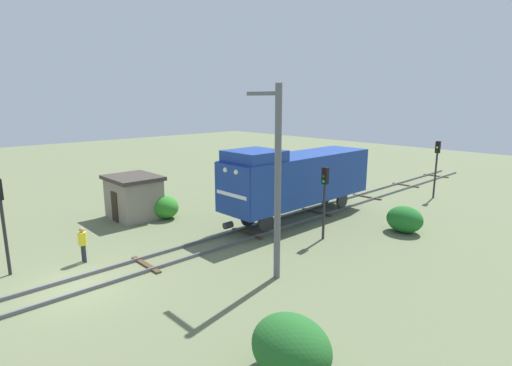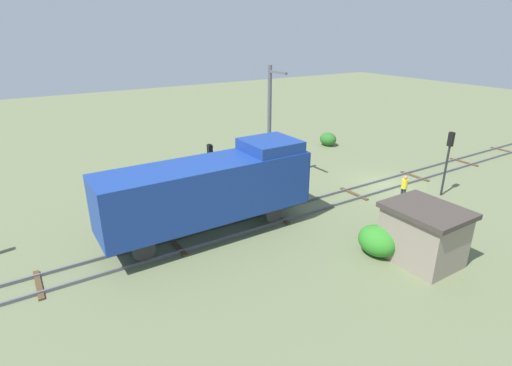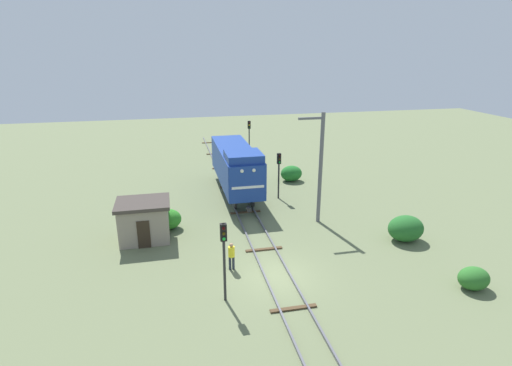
# 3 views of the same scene
# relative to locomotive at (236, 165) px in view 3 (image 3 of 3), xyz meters

# --- Properties ---
(ground_plane) EXTENTS (113.63, 113.63, 0.00)m
(ground_plane) POSITION_rel_locomotive_xyz_m (0.00, -13.69, -2.77)
(ground_plane) COLOR #66704C
(railway_track) EXTENTS (2.40, 75.75, 0.16)m
(railway_track) POSITION_rel_locomotive_xyz_m (0.00, -13.69, -2.70)
(railway_track) COLOR #595960
(railway_track) RESTS_ON ground
(locomotive) EXTENTS (2.90, 11.60, 4.60)m
(locomotive) POSITION_rel_locomotive_xyz_m (0.00, 0.00, 0.00)
(locomotive) COLOR navy
(locomotive) RESTS_ON railway_track
(traffic_signal_near) EXTENTS (0.32, 0.34, 4.30)m
(traffic_signal_near) POSITION_rel_locomotive_xyz_m (-3.20, -15.36, 0.21)
(traffic_signal_near) COLOR #262628
(traffic_signal_near) RESTS_ON ground
(traffic_signal_mid) EXTENTS (0.32, 0.34, 4.00)m
(traffic_signal_mid) POSITION_rel_locomotive_xyz_m (3.40, -1.67, 0.01)
(traffic_signal_mid) COLOR #262628
(traffic_signal_mid) RESTS_ON ground
(traffic_signal_far) EXTENTS (0.32, 0.34, 4.42)m
(traffic_signal_far) POSITION_rel_locomotive_xyz_m (3.60, 12.00, 0.29)
(traffic_signal_far) COLOR #262628
(traffic_signal_far) RESTS_ON ground
(worker_near_track) EXTENTS (0.38, 0.38, 1.70)m
(worker_near_track) POSITION_rel_locomotive_xyz_m (-2.40, -12.44, -1.78)
(worker_near_track) COLOR #262B38
(worker_near_track) RESTS_ON ground
(catenary_mast) EXTENTS (1.94, 0.28, 8.18)m
(catenary_mast) POSITION_rel_locomotive_xyz_m (4.94, -7.01, 1.56)
(catenary_mast) COLOR #595960
(catenary_mast) RESTS_ON ground
(relay_hut) EXTENTS (3.50, 2.90, 2.74)m
(relay_hut) POSITION_rel_locomotive_xyz_m (-7.50, -7.30, -1.38)
(relay_hut) COLOR gray
(relay_hut) RESTS_ON ground
(bush_near) EXTENTS (2.41, 1.97, 1.75)m
(bush_near) POSITION_rel_locomotive_xyz_m (9.60, -11.24, -1.90)
(bush_near) COLOR #236226
(bush_near) RESTS_ON ground
(bush_mid) EXTENTS (1.70, 1.39, 1.23)m
(bush_mid) POSITION_rel_locomotive_xyz_m (9.98, -17.17, -2.16)
(bush_mid) COLOR #2A6926
(bush_mid) RESTS_ON ground
(bush_far) EXTENTS (2.09, 1.71, 1.52)m
(bush_far) POSITION_rel_locomotive_xyz_m (5.90, 2.68, -2.01)
(bush_far) COLOR #206B26
(bush_far) RESTS_ON ground
(bush_back) EXTENTS (2.03, 1.66, 1.48)m
(bush_back) POSITION_rel_locomotive_xyz_m (-6.03, -5.95, -2.03)
(bush_back) COLOR #2E8326
(bush_back) RESTS_ON ground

